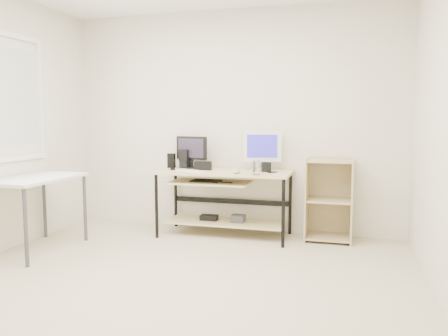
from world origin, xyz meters
TOP-DOWN VIEW (x-y plane):
  - room at (-0.14, 0.04)m, footprint 4.01×4.01m
  - desk at (-0.03, 1.66)m, footprint 1.50×0.65m
  - side_table at (-1.68, 0.60)m, footprint 0.60×1.00m
  - shelf_unit at (1.15, 1.82)m, footprint 0.50×0.40m
  - black_monitor at (-0.45, 1.82)m, footprint 0.41×0.17m
  - white_imac at (0.40, 1.83)m, footprint 0.42×0.15m
  - keyboard at (-0.33, 1.50)m, footprint 0.41×0.25m
  - mouse at (0.19, 1.46)m, footprint 0.09×0.13m
  - center_speaker at (-0.26, 1.67)m, footprint 0.21×0.12m
  - speaker_left at (-0.53, 1.81)m, footprint 0.12×0.12m
  - speaker_right at (0.47, 1.69)m, footprint 0.09×0.09m
  - audio_controller at (-0.70, 1.79)m, footprint 0.09×0.06m
  - volume_puck at (-0.59, 1.58)m, footprint 0.06×0.06m
  - smartphone at (0.55, 1.63)m, footprint 0.09×0.13m
  - coaster at (0.42, 1.39)m, footprint 0.11×0.11m
  - drinking_glass at (0.42, 1.39)m, footprint 0.09×0.09m

SIDE VIEW (x-z plane):
  - shelf_unit at x=1.15m, z-range 0.00..0.90m
  - desk at x=-0.03m, z-range 0.16..0.91m
  - side_table at x=-1.68m, z-range 0.30..1.05m
  - coaster at x=0.42m, z-range 0.75..0.76m
  - smartphone at x=0.55m, z-range 0.75..0.76m
  - keyboard at x=-0.33m, z-range 0.75..0.76m
  - volume_puck at x=-0.59m, z-range 0.75..0.77m
  - mouse at x=0.19m, z-range 0.75..0.79m
  - center_speaker at x=-0.26m, z-range 0.75..0.85m
  - speaker_right at x=0.47m, z-range 0.75..0.86m
  - drinking_glass at x=0.42m, z-range 0.76..0.90m
  - audio_controller at x=-0.70m, z-range 0.75..0.93m
  - speaker_left at x=-0.53m, z-range 0.76..0.98m
  - black_monitor at x=-0.45m, z-range 0.78..1.16m
  - white_imac at x=0.40m, z-range 0.79..1.24m
  - room at x=-0.14m, z-range 0.01..2.63m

